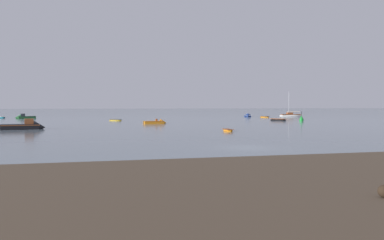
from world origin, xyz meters
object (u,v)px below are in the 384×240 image
rowboat_moored_2 (265,117)px  channel_buoy (301,119)px  motorboat_moored_1 (248,116)px  motorboat_moored_3 (27,127)px  motorboat_moored_2 (23,117)px  sailboat_moored_1 (291,116)px  motorboat_moored_4 (157,123)px  rowboat_moored_4 (278,120)px  rowboat_moored_3 (115,120)px  rowboat_moored_0 (2,118)px  rowboat_moored_1 (228,130)px

rowboat_moored_2 → channel_buoy: (-3.11, -26.12, 0.30)m
motorboat_moored_1 → motorboat_moored_3: bearing=-29.8°
motorboat_moored_2 → sailboat_moored_1: (75.83, -3.48, 0.05)m
rowboat_moored_2 → motorboat_moored_2: bearing=68.9°
motorboat_moored_1 → motorboat_moored_4: bearing=-24.1°
rowboat_moored_4 → rowboat_moored_3: bearing=49.2°
rowboat_moored_0 → motorboat_moored_4: bearing=15.1°
motorboat_moored_2 → rowboat_moored_2: 65.68m
rowboat_moored_0 → motorboat_moored_2: (6.10, -5.16, 0.12)m
rowboat_moored_4 → channel_buoy: bearing=-152.4°
rowboat_moored_1 → sailboat_moored_1: (42.09, 61.14, 0.22)m
rowboat_moored_4 → motorboat_moored_4: (-29.31, -8.28, 0.02)m
rowboat_moored_4 → motorboat_moored_2: bearing=34.7°
sailboat_moored_1 → channel_buoy: 33.57m
motorboat_moored_2 → motorboat_moored_3: 52.82m
rowboat_moored_1 → sailboat_moored_1: bearing=147.5°
rowboat_moored_2 → rowboat_moored_1: bearing=136.8°
sailboat_moored_1 → rowboat_moored_0: bearing=-0.1°
rowboat_moored_0 → motorboat_moored_1: size_ratio=0.78×
rowboat_moored_1 → motorboat_moored_1: (29.43, 64.33, 0.12)m
rowboat_moored_3 → motorboat_moored_3: bearing=100.0°
rowboat_moored_0 → rowboat_moored_4: bearing=37.6°
motorboat_moored_2 → motorboat_moored_4: (28.56, -39.39, -0.09)m
rowboat_moored_4 → channel_buoy: channel_buoy is taller
motorboat_moored_4 → motorboat_moored_1: bearing=43.5°
rowboat_moored_0 → motorboat_moored_4: motorboat_moored_4 is taller
motorboat_moored_2 → motorboat_moored_1: bearing=161.8°
sailboat_moored_1 → motorboat_moored_3: (-68.90, -48.89, 0.00)m
rowboat_moored_1 → motorboat_moored_2: 72.90m
rowboat_moored_2 → channel_buoy: channel_buoy is taller
sailboat_moored_1 → motorboat_moored_4: bearing=43.1°
rowboat_moored_3 → sailboat_moored_1: bearing=-123.8°
motorboat_moored_1 → rowboat_moored_4: bearing=7.7°
sailboat_moored_1 → rowboat_moored_4: bearing=62.9°
rowboat_moored_3 → motorboat_moored_4: bearing=147.5°
motorboat_moored_1 → rowboat_moored_4: size_ratio=1.21×
rowboat_moored_2 → channel_buoy: size_ratio=1.67×
motorboat_moored_1 → sailboat_moored_1: bearing=93.3°
motorboat_moored_3 → rowboat_moored_3: bearing=55.8°
rowboat_moored_1 → rowboat_moored_2: bearing=153.0°
sailboat_moored_1 → rowboat_moored_2: sailboat_moored_1 is taller
rowboat_moored_1 → rowboat_moored_3: 43.87m
rowboat_moored_2 → rowboat_moored_4: (-7.33, -23.14, 0.03)m
motorboat_moored_1 → rowboat_moored_3: 46.60m
rowboat_moored_3 → motorboat_moored_3: 33.67m
rowboat_moored_3 → rowboat_moored_4: bearing=-157.0°
rowboat_moored_4 → motorboat_moored_3: (-50.94, -21.26, 0.17)m
rowboat_moored_1 → channel_buoy: size_ratio=1.26×
rowboat_moored_0 → channel_buoy: channel_buoy is taller
rowboat_moored_1 → sailboat_moored_1: sailboat_moored_1 is taller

